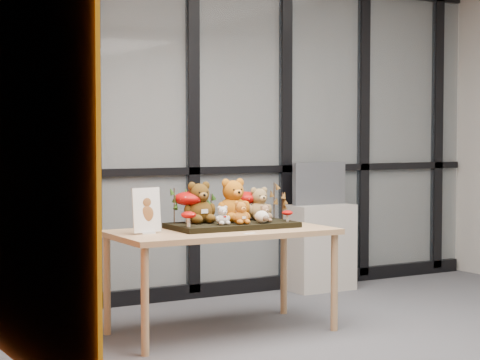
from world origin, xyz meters
TOP-DOWN VIEW (x-y plane):
  - floor at (0.00, 0.00)m, footprint 5.00×5.00m
  - room_shell at (0.00, 0.00)m, footprint 5.00×5.00m
  - glass_partition at (-0.00, 2.47)m, footprint 4.90×0.06m
  - orange_panel at (-2.47, 0.30)m, footprint 0.02×2.00m
  - display_table at (-0.85, 1.27)m, footprint 1.51×0.77m
  - diorama_tray at (-0.73, 1.32)m, footprint 0.87×0.45m
  - bear_pooh_yellow at (-0.69, 1.39)m, footprint 0.25×0.23m
  - bear_brown_medium at (-0.94, 1.42)m, footprint 0.24×0.22m
  - bear_tan_back at (-0.48, 1.39)m, footprint 0.20×0.18m
  - bear_small_yellow at (-0.74, 1.20)m, footprint 0.13×0.12m
  - bear_white_bow at (-0.87, 1.22)m, footprint 0.11×0.10m
  - bear_beige_small at (-0.53, 1.23)m, footprint 0.10×0.09m
  - plush_cream_hedgehog at (-0.58, 1.18)m, footprint 0.07×0.07m
  - mushroom_back_left at (-1.00, 1.46)m, footprint 0.21×0.21m
  - mushroom_back_right at (-0.55, 1.47)m, footprint 0.20×0.20m
  - mushroom_front_left at (-1.12, 1.22)m, footprint 0.10×0.10m
  - mushroom_front_right at (-0.36, 1.20)m, footprint 0.08×0.08m
  - sprig_green_far_left at (-1.12, 1.44)m, footprint 0.05×0.05m
  - sprig_green_mid_left at (-0.98, 1.49)m, footprint 0.05×0.05m
  - sprig_dry_far_right at (-0.34, 1.41)m, footprint 0.05×0.05m
  - sprig_dry_mid_right at (-0.34, 1.30)m, footprint 0.05×0.05m
  - sprig_green_centre at (-0.81, 1.49)m, footprint 0.05×0.05m
  - sign_holder at (-1.38, 1.30)m, footprint 0.21×0.08m
  - label_card at (-0.80, 0.97)m, footprint 0.08×0.03m
  - cabinet at (0.68, 2.27)m, footprint 0.55×0.32m
  - monitor at (0.68, 2.29)m, footprint 0.52×0.05m

SIDE VIEW (x-z plane):
  - floor at x=0.00m, z-range 0.00..0.00m
  - cabinet at x=0.68m, z-range 0.00..0.74m
  - display_table at x=-0.85m, z-range 0.29..0.99m
  - label_card at x=-0.80m, z-range 0.70..0.71m
  - diorama_tray at x=-0.73m, z-range 0.70..0.74m
  - mushroom_front_right at x=-0.36m, z-range 0.74..0.83m
  - plush_cream_hedgehog at x=-0.58m, z-range 0.74..0.84m
  - mushroom_front_left at x=-1.12m, z-range 0.74..0.85m
  - bear_beige_small at x=-0.53m, z-range 0.74..0.88m
  - bear_white_bow at x=-0.87m, z-range 0.74..0.88m
  - bear_small_yellow at x=-0.74m, z-range 0.74..0.91m
  - sprig_green_centre at x=-0.81m, z-range 0.74..0.93m
  - sprig_dry_mid_right at x=-0.34m, z-range 0.74..0.94m
  - sign_holder at x=-1.38m, z-range 0.69..0.99m
  - mushroom_back_right at x=-0.55m, z-range 0.74..0.96m
  - sprig_green_mid_left at x=-0.98m, z-range 0.74..0.97m
  - mushroom_back_left at x=-1.00m, z-range 0.74..0.98m
  - sprig_green_far_left at x=-1.12m, z-range 0.74..0.98m
  - bear_tan_back at x=-0.48m, z-range 0.74..1.00m
  - sprig_dry_far_right at x=-0.34m, z-range 0.74..1.00m
  - bear_brown_medium at x=-0.94m, z-range 0.74..1.05m
  - bear_pooh_yellow at x=-0.69m, z-range 0.74..1.07m
  - monitor at x=0.68m, z-range 0.74..1.11m
  - orange_panel at x=-2.47m, z-range 0.20..2.60m
  - glass_partition at x=0.00m, z-range 0.03..2.81m
  - room_shell at x=0.00m, z-range -0.82..4.18m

